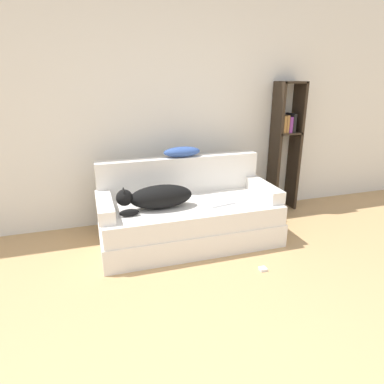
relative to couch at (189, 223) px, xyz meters
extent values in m
cube|color=silver|center=(-0.22, 0.76, 1.13)|extent=(8.01, 0.06, 2.70)
cube|color=silver|center=(0.00, 0.00, -0.10)|extent=(1.85, 0.86, 0.24)
cube|color=silver|center=(0.00, -0.01, 0.13)|extent=(1.81, 0.82, 0.20)
cube|color=silver|center=(0.00, 0.36, 0.43)|extent=(1.81, 0.15, 0.40)
cube|color=silver|center=(-0.85, -0.01, 0.29)|extent=(0.15, 0.67, 0.13)
cube|color=silver|center=(0.85, -0.01, 0.29)|extent=(0.15, 0.67, 0.13)
ellipsoid|color=black|center=(-0.31, -0.05, 0.34)|extent=(0.63, 0.27, 0.23)
sphere|color=black|center=(-0.66, -0.05, 0.37)|extent=(0.16, 0.16, 0.16)
cone|color=black|center=(-0.66, -0.09, 0.43)|extent=(0.06, 0.06, 0.07)
cone|color=black|center=(-0.66, 0.00, 0.43)|extent=(0.06, 0.06, 0.07)
ellipsoid|color=black|center=(-0.64, -0.17, 0.26)|extent=(0.19, 0.07, 0.07)
cube|color=silver|center=(0.29, -0.08, 0.23)|extent=(0.33, 0.28, 0.02)
ellipsoid|color=#335199|center=(0.03, 0.37, 0.68)|extent=(0.41, 0.18, 0.11)
cube|color=#2D2319|center=(1.32, 0.58, 0.59)|extent=(0.04, 0.26, 1.62)
cube|color=#2D2319|center=(1.61, 0.58, 0.59)|extent=(0.04, 0.26, 1.62)
cube|color=#2D2319|center=(1.46, 0.58, 1.39)|extent=(0.31, 0.26, 0.02)
cube|color=#2D2319|center=(1.46, 0.58, 0.79)|extent=(0.31, 0.26, 0.02)
cube|color=olive|center=(1.37, 0.57, 0.90)|extent=(0.04, 0.20, 0.21)
cube|color=olive|center=(1.41, 0.57, 0.91)|extent=(0.03, 0.20, 0.21)
cube|color=#753384|center=(1.45, 0.57, 0.90)|extent=(0.04, 0.20, 0.19)
cube|color=black|center=(1.50, 0.57, 0.91)|extent=(0.04, 0.20, 0.23)
cube|color=silver|center=(0.48, -0.75, -0.21)|extent=(0.07, 0.07, 0.02)
camera|label=1|loc=(-0.97, -3.17, 1.50)|focal=32.00mm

